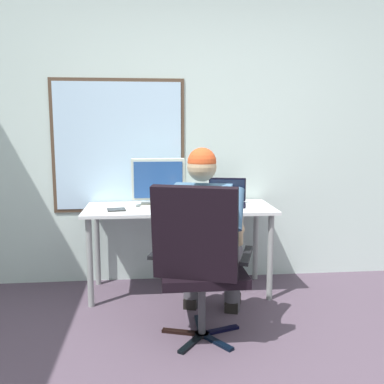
{
  "coord_description": "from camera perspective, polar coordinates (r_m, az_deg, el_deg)",
  "views": [
    {
      "loc": [
        -0.43,
        -1.81,
        1.4
      ],
      "look_at": [
        -0.13,
        1.27,
        0.92
      ],
      "focal_mm": 40.01,
      "sensor_mm": 36.0,
      "label": 1
    }
  ],
  "objects": [
    {
      "name": "office_chair",
      "position": [
        2.71,
        0.89,
        -8.6
      ],
      "size": [
        0.72,
        0.64,
        1.05
      ],
      "color": "black",
      "rests_on": "ground"
    },
    {
      "name": "crt_monitor",
      "position": [
        3.56,
        -4.54,
        1.53
      ],
      "size": [
        0.44,
        0.24,
        0.4
      ],
      "color": "beige",
      "rests_on": "desk"
    },
    {
      "name": "laptop",
      "position": [
        3.66,
        4.67,
        -0.75
      ],
      "size": [
        0.37,
        0.34,
        0.22
      ],
      "color": "black",
      "rests_on": "desk"
    },
    {
      "name": "wine_glass",
      "position": [
        3.41,
        0.73,
        -0.89
      ],
      "size": [
        0.07,
        0.07,
        0.13
      ],
      "color": "silver",
      "rests_on": "desk"
    },
    {
      "name": "person_seated",
      "position": [
        2.94,
        1.74,
        -5.67
      ],
      "size": [
        0.65,
        0.81,
        1.26
      ],
      "color": "#423F45",
      "rests_on": "ground"
    },
    {
      "name": "desk",
      "position": [
        3.56,
        -1.67,
        -3.43
      ],
      "size": [
        1.55,
        0.61,
        0.73
      ],
      "color": "gray",
      "rests_on": "ground"
    },
    {
      "name": "cd_case",
      "position": [
        3.46,
        -10.06,
        -2.33
      ],
      "size": [
        0.16,
        0.15,
        0.01
      ],
      "color": "black",
      "rests_on": "desk"
    },
    {
      "name": "wall_rear",
      "position": [
        3.86,
        0.36,
        8.82
      ],
      "size": [
        4.85,
        0.08,
        2.82
      ],
      "color": "silver",
      "rests_on": "ground"
    }
  ]
}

